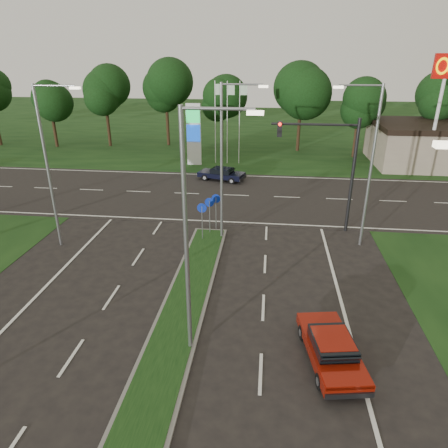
# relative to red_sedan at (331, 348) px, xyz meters

# --- Properties ---
(verge_far) EXTENTS (160.00, 50.00, 0.02)m
(verge_far) POSITION_rel_red_sedan_xyz_m (-6.00, 49.07, -0.59)
(verge_far) COLOR black
(verge_far) RESTS_ON ground
(cross_road) EXTENTS (160.00, 12.00, 0.02)m
(cross_road) POSITION_rel_red_sedan_xyz_m (-6.00, 18.07, -0.59)
(cross_road) COLOR black
(cross_road) RESTS_ON ground
(median_kerb) EXTENTS (2.00, 26.00, 0.12)m
(median_kerb) POSITION_rel_red_sedan_xyz_m (-6.00, -1.93, -0.53)
(median_kerb) COLOR slate
(median_kerb) RESTS_ON ground
(streetlight_median_near) EXTENTS (2.53, 0.22, 9.00)m
(streetlight_median_near) POSITION_rel_red_sedan_xyz_m (-5.00, 0.07, 4.49)
(streetlight_median_near) COLOR gray
(streetlight_median_near) RESTS_ON ground
(streetlight_median_far) EXTENTS (2.53, 0.22, 9.00)m
(streetlight_median_far) POSITION_rel_red_sedan_xyz_m (-5.00, 10.07, 4.49)
(streetlight_median_far) COLOR gray
(streetlight_median_far) RESTS_ON ground
(streetlight_left_far) EXTENTS (2.53, 0.22, 9.00)m
(streetlight_left_far) POSITION_rel_red_sedan_xyz_m (-14.30, 8.07, 4.49)
(streetlight_left_far) COLOR gray
(streetlight_left_far) RESTS_ON ground
(streetlight_right_far) EXTENTS (2.53, 0.22, 9.00)m
(streetlight_right_far) POSITION_rel_red_sedan_xyz_m (2.80, 10.07, 4.49)
(streetlight_right_far) COLOR gray
(streetlight_right_far) RESTS_ON ground
(traffic_signal) EXTENTS (5.10, 0.42, 7.00)m
(traffic_signal) POSITION_rel_red_sedan_xyz_m (1.19, 12.07, 4.06)
(traffic_signal) COLOR black
(traffic_signal) RESTS_ON ground
(median_signs) EXTENTS (1.16, 1.76, 2.38)m
(median_signs) POSITION_rel_red_sedan_xyz_m (-6.00, 10.47, 1.12)
(median_signs) COLOR gray
(median_signs) RESTS_ON ground
(gas_pylon) EXTENTS (5.80, 1.26, 8.00)m
(gas_pylon) POSITION_rel_red_sedan_xyz_m (-9.79, 27.12, 2.61)
(gas_pylon) COLOR silver
(gas_pylon) RESTS_ON ground
(mcdonalds_sign) EXTENTS (2.20, 0.47, 10.40)m
(mcdonalds_sign) POSITION_rel_red_sedan_xyz_m (12.00, 26.04, 7.40)
(mcdonalds_sign) COLOR silver
(mcdonalds_sign) RESTS_ON ground
(treeline_far) EXTENTS (6.00, 6.00, 9.90)m
(treeline_far) POSITION_rel_red_sedan_xyz_m (-5.90, 34.00, 6.24)
(treeline_far) COLOR black
(treeline_far) RESTS_ON ground
(red_sedan) EXTENTS (2.27, 4.20, 1.10)m
(red_sedan) POSITION_rel_red_sedan_xyz_m (0.00, 0.00, 0.00)
(red_sedan) COLOR maroon
(red_sedan) RESTS_ON ground
(navy_sedan) EXTENTS (4.30, 2.68, 1.10)m
(navy_sedan) POSITION_rel_red_sedan_xyz_m (-6.65, 22.06, 0.00)
(navy_sedan) COLOR black
(navy_sedan) RESTS_ON ground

